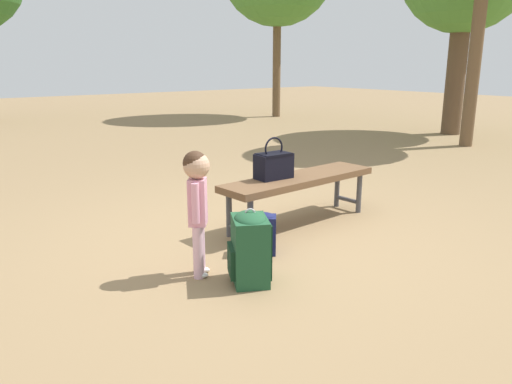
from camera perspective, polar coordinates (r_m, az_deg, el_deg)
name	(u,v)px	position (r m, az deg, el deg)	size (l,w,h in m)	color
ground_plane	(258,241)	(4.13, 0.19, -5.70)	(40.00, 40.00, 0.00)	#8C704C
park_bench	(299,182)	(4.48, 5.03, 1.16)	(1.62, 0.49, 0.45)	brown
handbag	(274,164)	(4.33, 2.05, 3.20)	(0.32, 0.19, 0.37)	black
child_standing	(197,194)	(3.33, -6.81, -0.27)	(0.18, 0.20, 0.88)	#E5B2C6
backpack_large	(250,246)	(3.31, -0.72, -6.21)	(0.35, 0.38, 0.52)	#1E4C2D
backpack_small	(263,232)	(3.82, 0.78, -4.64)	(0.25, 0.25, 0.35)	#191E4C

